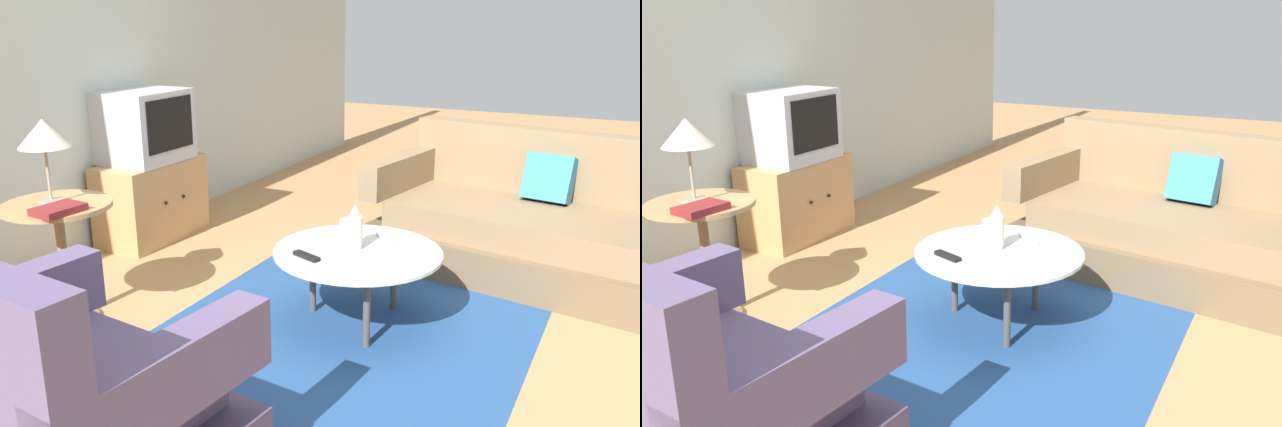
{
  "view_description": "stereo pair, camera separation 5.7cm",
  "coord_description": "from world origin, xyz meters",
  "views": [
    {
      "loc": [
        -2.83,
        -1.21,
        1.59
      ],
      "look_at": [
        0.19,
        0.32,
        0.55
      ],
      "focal_mm": 37.46,
      "sensor_mm": 36.0,
      "label": 1
    },
    {
      "loc": [
        -2.8,
        -1.26,
        1.59
      ],
      "look_at": [
        0.19,
        0.32,
        0.55
      ],
      "focal_mm": 37.46,
      "sensor_mm": 36.0,
      "label": 2
    }
  ],
  "objects": [
    {
      "name": "area_rug",
      "position": [
        0.13,
        0.07,
        0.0
      ],
      "size": [
        2.14,
        1.82,
        0.0
      ],
      "primitive_type": "cube",
      "color": "navy",
      "rests_on": "ground"
    },
    {
      "name": "couch",
      "position": [
        1.29,
        -0.56,
        0.28
      ],
      "size": [
        1.21,
        1.96,
        0.85
      ],
      "rotation": [
        0.0,
        0.0,
        1.4
      ],
      "color": "brown",
      "rests_on": "ground"
    },
    {
      "name": "coffee_table",
      "position": [
        0.13,
        0.07,
        0.38
      ],
      "size": [
        0.87,
        0.87,
        0.4
      ],
      "color": "#B2C6C1",
      "rests_on": "ground"
    },
    {
      "name": "back_wall",
      "position": [
        0.0,
        2.24,
        1.35
      ],
      "size": [
        9.0,
        0.12,
        2.7
      ],
      "primitive_type": "cube",
      "color": "#B2BCB2",
      "rests_on": "ground"
    },
    {
      "name": "tv_stand",
      "position": [
        0.72,
        1.94,
        0.28
      ],
      "size": [
        0.8,
        0.43,
        0.57
      ],
      "color": "tan",
      "rests_on": "ground"
    },
    {
      "name": "armchair",
      "position": [
        -1.5,
        0.42,
        0.32
      ],
      "size": [
        0.95,
        1.08,
        0.95
      ],
      "rotation": [
        0.0,
        0.0,
        -1.68
      ],
      "color": "#4B3E5C",
      "rests_on": "ground"
    },
    {
      "name": "book",
      "position": [
        -0.66,
        1.3,
        0.67
      ],
      "size": [
        0.24,
        0.18,
        0.04
      ],
      "rotation": [
        0.0,
        0.0,
        -0.08
      ],
      "color": "maroon",
      "rests_on": "side_table"
    },
    {
      "name": "tv_remote_silver",
      "position": [
        0.35,
        0.0,
        0.41
      ],
      "size": [
        0.14,
        0.15,
        0.02
      ],
      "rotation": [
        0.0,
        0.0,
        0.84
      ],
      "color": "#B2B2B7",
      "rests_on": "coffee_table"
    },
    {
      "name": "ground_plane",
      "position": [
        0.0,
        0.0,
        0.0
      ],
      "size": [
        16.0,
        16.0,
        0.0
      ],
      "primitive_type": "plane",
      "color": "#AD7F51"
    },
    {
      "name": "vase",
      "position": [
        0.15,
        0.1,
        0.52
      ],
      "size": [
        0.08,
        0.08,
        0.24
      ],
      "color": "beige",
      "rests_on": "coffee_table"
    },
    {
      "name": "side_table",
      "position": [
        -0.54,
        1.45,
        0.47
      ],
      "size": [
        0.55,
        0.55,
        0.65
      ],
      "color": "tan",
      "rests_on": "ground"
    },
    {
      "name": "mug",
      "position": [
        0.34,
        0.23,
        0.45
      ],
      "size": [
        0.12,
        0.08,
        0.08
      ],
      "color": "white",
      "rests_on": "coffee_table"
    },
    {
      "name": "table_lamp",
      "position": [
        -0.55,
        1.47,
        0.99
      ],
      "size": [
        0.26,
        0.26,
        0.43
      ],
      "color": "#9E937A",
      "rests_on": "side_table"
    },
    {
      "name": "tv_remote_dark",
      "position": [
        -0.09,
        0.26,
        0.41
      ],
      "size": [
        0.09,
        0.17,
        0.02
      ],
      "rotation": [
        0.0,
        0.0,
        1.22
      ],
      "color": "black",
      "rests_on": "coffee_table"
    },
    {
      "name": "television",
      "position": [
        0.72,
        1.95,
        0.81
      ],
      "size": [
        0.57,
        0.46,
        0.49
      ],
      "color": "#B7B7BC",
      "rests_on": "tv_stand"
    }
  ]
}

